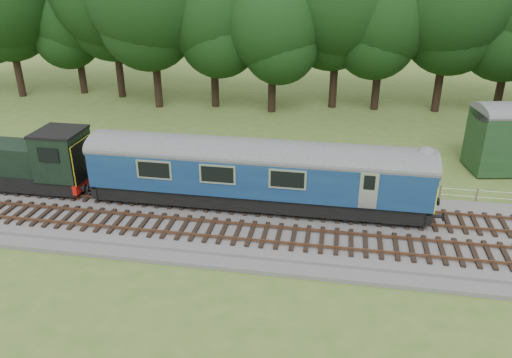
# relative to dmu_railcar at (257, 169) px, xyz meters

# --- Properties ---
(ground) EXTENTS (120.00, 120.00, 0.00)m
(ground) POSITION_rel_dmu_railcar_xyz_m (-1.89, -1.40, -2.61)
(ground) COLOR #406726
(ground) RESTS_ON ground
(ballast) EXTENTS (70.00, 7.00, 0.35)m
(ballast) POSITION_rel_dmu_railcar_xyz_m (-1.89, -1.40, -2.43)
(ballast) COLOR #4C4C4F
(ballast) RESTS_ON ground
(track_north) EXTENTS (67.20, 2.40, 0.21)m
(track_north) POSITION_rel_dmu_railcar_xyz_m (-1.89, -0.00, -2.19)
(track_north) COLOR black
(track_north) RESTS_ON ballast
(track_south) EXTENTS (67.20, 2.40, 0.21)m
(track_south) POSITION_rel_dmu_railcar_xyz_m (-1.89, -3.00, -2.19)
(track_south) COLOR black
(track_south) RESTS_ON ballast
(fence) EXTENTS (64.00, 0.12, 1.00)m
(fence) POSITION_rel_dmu_railcar_xyz_m (-1.89, 3.10, -2.61)
(fence) COLOR #6B6054
(fence) RESTS_ON ground
(tree_line) EXTENTS (70.00, 8.00, 18.00)m
(tree_line) POSITION_rel_dmu_railcar_xyz_m (-1.89, 20.60, -2.61)
(tree_line) COLOR black
(tree_line) RESTS_ON ground
(dmu_railcar) EXTENTS (18.05, 2.86, 3.88)m
(dmu_railcar) POSITION_rel_dmu_railcar_xyz_m (0.00, 0.00, 0.00)
(dmu_railcar) COLOR black
(dmu_railcar) RESTS_ON ground
(shunter_loco) EXTENTS (8.91, 2.60, 3.38)m
(shunter_loco) POSITION_rel_dmu_railcar_xyz_m (-13.93, 0.00, -0.63)
(shunter_loco) COLOR black
(shunter_loco) RESTS_ON ground
(worker) EXTENTS (0.72, 0.50, 1.89)m
(worker) POSITION_rel_dmu_railcar_xyz_m (-10.33, -0.83, -1.31)
(worker) COLOR #FF420D
(worker) RESTS_ON ballast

